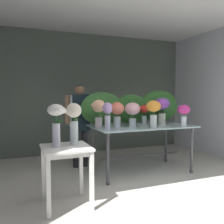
{
  "coord_description": "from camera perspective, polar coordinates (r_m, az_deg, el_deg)",
  "views": [
    {
      "loc": [
        -1.87,
        -2.18,
        1.46
      ],
      "look_at": [
        -0.42,
        1.49,
        1.17
      ],
      "focal_mm": 39.67,
      "sensor_mm": 36.0,
      "label": 1
    }
  ],
  "objects": [
    {
      "name": "vase_cream_lisianthus_tall",
      "position": [
        3.31,
        -8.82,
        -1.83
      ],
      "size": [
        0.22,
        0.2,
        0.56
      ],
      "color": "silver",
      "rests_on": "side_table_white"
    },
    {
      "name": "side_table_white",
      "position": [
        3.3,
        -10.53,
        -9.8
      ],
      "size": [
        0.61,
        0.61,
        0.78
      ],
      "color": "white",
      "rests_on": "ground"
    },
    {
      "name": "ceiling_slab",
      "position": [
        4.77,
        2.92,
        22.99
      ],
      "size": [
        5.16,
        3.98,
        0.12
      ],
      "primitive_type": "cube",
      "color": "silver",
      "rests_on": "wall_back"
    },
    {
      "name": "vase_rosy_freesia",
      "position": [
        5.07,
        11.16,
        1.09
      ],
      "size": [
        0.21,
        0.21,
        0.5
      ],
      "color": "silver",
      "rests_on": "display_table_glass"
    },
    {
      "name": "vase_lilac_ranunculus",
      "position": [
        4.04,
        -1.06,
        -0.44
      ],
      "size": [
        0.16,
        0.16,
        0.45
      ],
      "color": "silver",
      "rests_on": "display_table_glass"
    },
    {
      "name": "vase_peach_tulips",
      "position": [
        4.29,
        -3.1,
        0.43
      ],
      "size": [
        0.25,
        0.23,
        0.49
      ],
      "color": "silver",
      "rests_on": "display_table_glass"
    },
    {
      "name": "vase_magenta_carnations",
      "position": [
        4.61,
        16.21,
        -0.07
      ],
      "size": [
        0.25,
        0.22,
        0.4
      ],
      "color": "silver",
      "rests_on": "display_table_glass"
    },
    {
      "name": "vase_blush_roses",
      "position": [
        4.44,
        4.74,
        0.2
      ],
      "size": [
        0.28,
        0.27,
        0.44
      ],
      "color": "silver",
      "rests_on": "display_table_glass"
    },
    {
      "name": "foliage_backdrop",
      "position": [
        4.99,
        5.2,
        1.03
      ],
      "size": [
        2.13,
        0.29,
        0.66
      ],
      "color": "#387033",
      "rests_on": "display_table_glass"
    },
    {
      "name": "wall_back",
      "position": [
        6.33,
        -4.44,
        4.23
      ],
      "size": [
        5.04,
        0.12,
        2.94
      ],
      "primitive_type": "cube",
      "color": "slate",
      "rests_on": "ground"
    },
    {
      "name": "vase_coral_dahlias",
      "position": [
        4.41,
        1.13,
        0.12
      ],
      "size": [
        0.25,
        0.25,
        0.44
      ],
      "color": "silver",
      "rests_on": "display_table_glass"
    },
    {
      "name": "vase_sunset_peonies",
      "position": [
        4.36,
        9.54,
        0.42
      ],
      "size": [
        0.25,
        0.25,
        0.47
      ],
      "color": "silver",
      "rests_on": "display_table_glass"
    },
    {
      "name": "display_table_glass",
      "position": [
        4.66,
        6.78,
        -4.64
      ],
      "size": [
        1.86,
        1.03,
        0.88
      ],
      "color": "#ACCAD3",
      "rests_on": "ground"
    },
    {
      "name": "ground_plane",
      "position": [
        4.75,
        2.78,
        -13.76
      ],
      "size": [
        8.5,
        8.5,
        0.0
      ],
      "primitive_type": "plane",
      "color": "beige"
    },
    {
      "name": "florist",
      "position": [
        4.95,
        -7.37,
        -1.12
      ],
      "size": [
        0.59,
        0.24,
        1.64
      ],
      "color": "#232328",
      "rests_on": "ground"
    },
    {
      "name": "vase_white_roses_tall",
      "position": [
        3.2,
        -12.69,
        -1.79
      ],
      "size": [
        0.24,
        0.21,
        0.55
      ],
      "color": "silver",
      "rests_on": "side_table_white"
    },
    {
      "name": "vase_scarlet_snapdragons",
      "position": [
        4.87,
        7.44,
        0.02
      ],
      "size": [
        0.19,
        0.18,
        0.37
      ],
      "color": "silver",
      "rests_on": "display_table_glass"
    },
    {
      "name": "vase_violet_stock",
      "position": [
        4.76,
        11.44,
        1.0
      ],
      "size": [
        0.28,
        0.28,
        0.51
      ],
      "color": "silver",
      "rests_on": "display_table_glass"
    }
  ]
}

